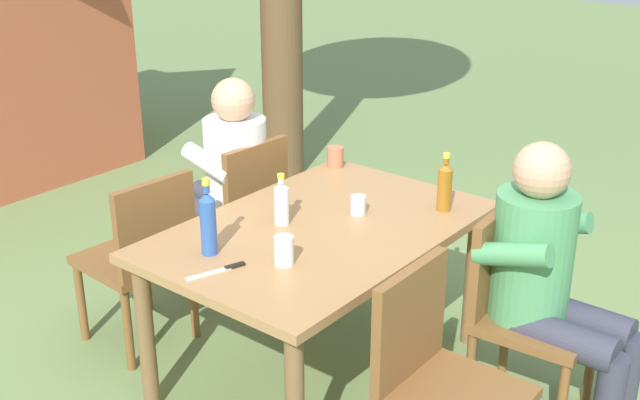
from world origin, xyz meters
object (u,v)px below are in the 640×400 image
dining_table (320,245)px  chair_far_left (143,252)px  cup_terracotta (335,157)px  table_knife (220,270)px  chair_far_right (242,209)px  cup_glass (358,205)px  person_in_plaid_shirt (550,274)px  bottle_amber (445,186)px  chair_near_right (519,303)px  bottle_clear (281,202)px  bottle_blue (208,222)px  chair_near_left (437,375)px  person_in_white_shirt (226,175)px  cup_white (284,251)px

dining_table → chair_far_left: size_ratio=1.67×
cup_terracotta → table_knife: bearing=-162.7°
chair_far_right → cup_glass: 0.88m
person_in_plaid_shirt → bottle_amber: size_ratio=4.45×
bottle_amber → table_knife: bottle_amber is taller
chair_near_right → table_knife: (-0.88, 0.82, 0.24)m
bottle_amber → bottle_clear: 0.73m
person_in_plaid_shirt → bottle_blue: size_ratio=3.77×
bottle_amber → bottle_clear: bearing=140.7°
chair_near_left → bottle_amber: (0.81, 0.47, 0.35)m
dining_table → table_knife: table_knife is taller
cup_terracotta → table_knife: size_ratio=0.45×
person_in_plaid_shirt → chair_far_left: bearing=111.5°
person_in_white_shirt → chair_near_right: bearing=-90.2°
person_in_white_shirt → table_knife: (-0.88, -0.86, 0.07)m
chair_far_left → cup_glass: chair_far_left is taller
person_in_plaid_shirt → table_knife: size_ratio=5.05×
cup_terracotta → chair_far_left: bearing=158.5°
person_in_plaid_shirt → cup_white: person_in_plaid_shirt is taller
dining_table → bottle_blue: bearing=159.6°
chair_far_left → person_in_white_shirt: (0.66, 0.11, 0.17)m
chair_near_left → cup_glass: (0.53, 0.73, 0.28)m
dining_table → cup_glass: 0.25m
person_in_plaid_shirt → cup_terracotta: size_ratio=11.34×
person_in_white_shirt → cup_white: size_ratio=10.24×
cup_glass → table_knife: bearing=173.8°
person_in_plaid_shirt → bottle_amber: 0.62m
chair_far_right → chair_far_left: same height
chair_near_right → cup_terracotta: chair_near_right is taller
cup_terracotta → chair_near_left: bearing=-128.9°
chair_far_right → chair_far_left: (-0.65, 0.00, 0.00)m
person_in_white_shirt → chair_near_left: bearing=-111.3°
person_in_white_shirt → table_knife: bearing=-135.9°
person_in_plaid_shirt → bottle_clear: 1.12m
cup_glass → chair_near_left: bearing=-126.1°
cup_glass → dining_table: bearing=167.0°
dining_table → person_in_plaid_shirt: bearing=-69.9°
chair_near_left → cup_white: chair_near_left is taller
bottle_clear → bottle_blue: (-0.39, 0.03, 0.04)m
bottle_blue → cup_terracotta: bottle_blue is taller
chair_far_left → dining_table: bearing=-67.0°
chair_near_left → person_in_plaid_shirt: person_in_plaid_shirt is taller
chair_near_left → cup_glass: bearing=53.9°
bottle_clear → bottle_blue: bearing=175.4°
dining_table → chair_near_left: bearing=-112.7°
bottle_clear → table_knife: size_ratio=0.97×
dining_table → person_in_plaid_shirt: (0.33, -0.89, 0.02)m
cup_terracotta → bottle_clear: bearing=-159.9°
chair_far_left → cup_glass: bearing=-57.0°
chair_far_left → chair_far_right: bearing=-0.0°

